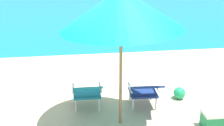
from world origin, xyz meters
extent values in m
plane|color=#CCB78E|center=(0.00, 4.00, 0.00)|extent=(40.00, 40.00, 0.00)
cube|color=teal|center=(0.00, 12.60, 0.00)|extent=(40.00, 18.00, 0.01)
cylinder|color=yellow|center=(1.67, 6.05, 0.10)|extent=(1.60, 0.18, 0.18)
cube|color=teal|center=(-0.54, 0.31, 0.28)|extent=(0.53, 0.51, 0.04)
cube|color=teal|center=(-0.55, -0.06, 0.55)|extent=(0.53, 0.53, 0.27)
cylinder|color=silver|center=(-0.76, 0.52, 0.13)|extent=(0.04, 0.04, 0.26)
cylinder|color=silver|center=(-0.32, 0.51, 0.13)|extent=(0.04, 0.04, 0.26)
cylinder|color=silver|center=(-0.77, 0.10, 0.13)|extent=(0.04, 0.04, 0.26)
cylinder|color=silver|center=(-0.33, 0.09, 0.13)|extent=(0.04, 0.04, 0.26)
cube|color=silver|center=(-0.80, 0.32, 0.40)|extent=(0.04, 0.50, 0.03)
cube|color=silver|center=(-0.28, 0.30, 0.40)|extent=(0.04, 0.50, 0.03)
cube|color=navy|center=(0.54, 0.19, 0.28)|extent=(0.55, 0.53, 0.04)
cube|color=navy|center=(0.52, -0.17, 0.55)|extent=(0.55, 0.54, 0.27)
cylinder|color=silver|center=(0.33, 0.41, 0.13)|extent=(0.04, 0.04, 0.26)
cylinder|color=silver|center=(0.77, 0.39, 0.13)|extent=(0.04, 0.04, 0.26)
cylinder|color=silver|center=(0.31, 0.00, 0.13)|extent=(0.04, 0.04, 0.26)
cylinder|color=silver|center=(0.75, -0.03, 0.13)|extent=(0.04, 0.04, 0.26)
cube|color=silver|center=(0.28, 0.21, 0.40)|extent=(0.06, 0.50, 0.03)
cube|color=silver|center=(0.80, 0.18, 0.40)|extent=(0.06, 0.50, 0.03)
cylinder|color=olive|center=(-0.01, -0.40, 0.86)|extent=(0.05, 0.05, 1.73)
cone|color=#0A93AD|center=(-0.01, -0.40, 2.02)|extent=(2.79, 2.79, 0.72)
sphere|color=#1E9E60|center=(1.36, 0.37, 0.12)|extent=(0.25, 0.25, 0.25)
cube|color=#1E844C|center=(1.59, -0.79, 0.13)|extent=(0.46, 0.31, 0.26)
cube|color=white|center=(1.59, -0.79, 0.29)|extent=(0.48, 0.33, 0.06)
camera|label=1|loc=(-0.84, -5.12, 2.85)|focal=49.45mm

